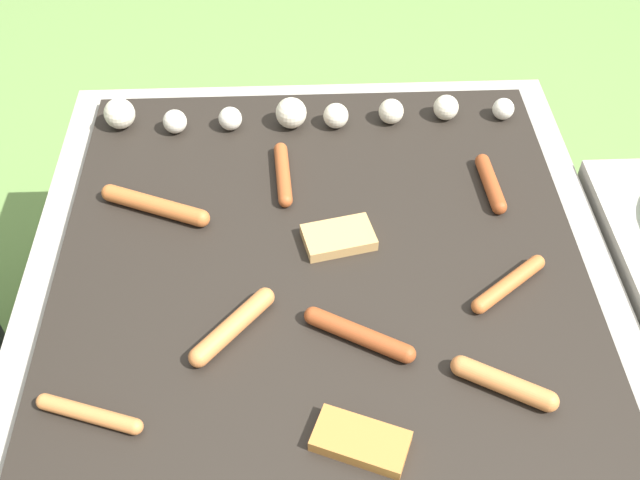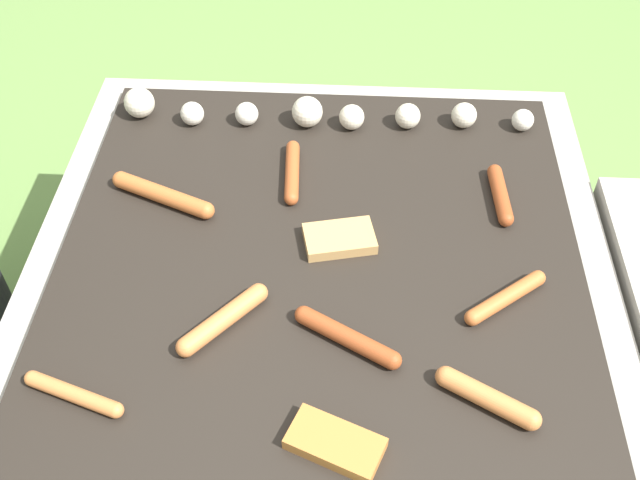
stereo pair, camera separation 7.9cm
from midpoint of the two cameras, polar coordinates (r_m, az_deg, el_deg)
The scene contains 13 objects.
ground_plane at distance 1.60m, azimuth 1.45°, elevation -11.59°, with size 14.00×14.00×0.00m, color #608442.
grill at distance 1.41m, azimuth 1.61°, elevation -6.88°, with size 0.97×0.97×0.45m.
sausage_front_left at distance 1.35m, azimuth -0.46°, elevation 5.16°, with size 0.03×0.16×0.03m.
sausage_back_right at distance 1.11m, azimuth 4.12°, elevation -7.46°, with size 0.16×0.10×0.03m.
sausage_mid_right at distance 1.10m, azimuth -16.31°, elevation -11.28°, with size 0.15×0.07×0.02m.
sausage_back_center at distance 1.13m, azimuth -5.40°, elevation -6.10°, with size 0.12×0.14×0.03m.
sausage_back_left at distance 1.08m, azimuth 14.72°, elevation -11.63°, with size 0.14×0.09×0.03m.
sausage_mid_left at distance 1.36m, azimuth 15.20°, elevation 3.30°, with size 0.03×0.15×0.03m.
sausage_front_right at distance 1.20m, azimuth 15.82°, elevation -4.30°, with size 0.13×0.11×0.02m.
sausage_front_center at distance 1.33m, azimuth -10.25°, elevation 3.35°, with size 0.19×0.10×0.03m.
bread_slice_left at distance 1.24m, azimuth 3.32°, elevation 0.04°, with size 0.13×0.10×0.02m.
bread_slice_right at distance 1.02m, azimuth 3.46°, elevation -15.31°, with size 0.14×0.11×0.02m.
mushroom_row at distance 1.47m, azimuth 0.51°, elevation 9.66°, with size 0.80×0.07×0.06m.
Camera 2 is at (0.05, -0.84, 1.36)m, focal length 42.00 mm.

